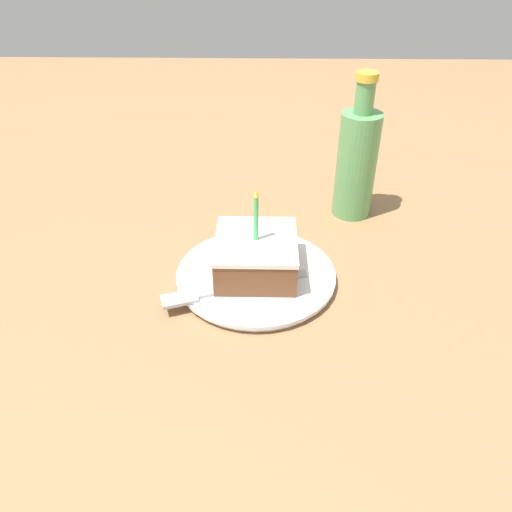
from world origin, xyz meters
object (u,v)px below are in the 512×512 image
cake_slice (256,255)px  fork (226,289)px  plate (256,275)px  bottle (357,161)px

cake_slice → fork: cake_slice is taller
plate → cake_slice: size_ratio=1.74×
fork → plate: bearing=-131.8°
fork → bottle: size_ratio=0.83×
plate → cake_slice: (0.00, -0.00, 0.03)m
plate → bottle: 0.26m
cake_slice → fork: 0.06m
plate → bottle: size_ratio=0.95×
cake_slice → fork: bearing=49.3°
cake_slice → fork: (0.04, 0.04, -0.02)m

